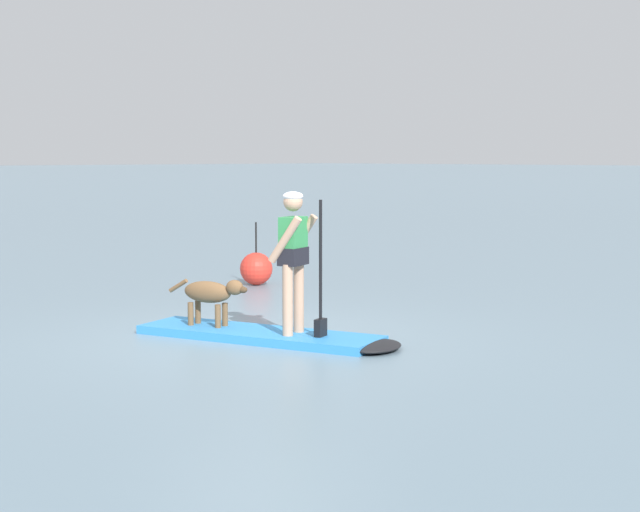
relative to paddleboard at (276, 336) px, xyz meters
The scene contains 5 objects.
ground_plane 0.23m from the paddleboard, 161.77° to the right, with size 400.00×400.00×0.00m, color slate.
paddleboard is the anchor object (origin of this frame).
person_paddler 1.02m from the paddleboard, 18.23° to the left, with size 0.67×0.58×1.63m.
dog 0.99m from the paddleboard, 161.77° to the right, with size 1.08×0.44×0.57m.
marker_buoy 4.86m from the paddleboard, 141.95° to the left, with size 0.54×0.54×1.04m.
Camera 1 is at (8.39, -7.23, 2.12)m, focal length 54.00 mm.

